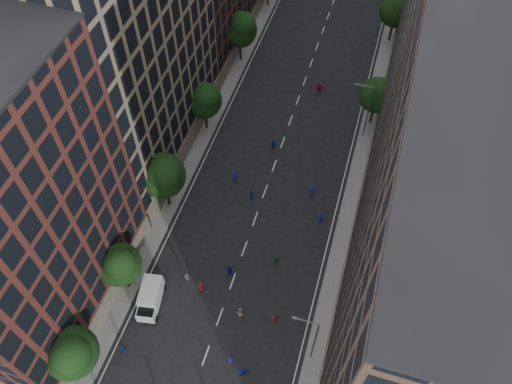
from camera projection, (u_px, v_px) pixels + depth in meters
ground at (282, 145)px, 70.12m from camera, size 240.00×240.00×0.00m
sidewalk_left at (219, 93)px, 76.38m from camera, size 4.00×105.00×0.15m
sidewalk_right at (375, 125)px, 72.28m from camera, size 4.00×105.00×0.15m
bldg_left_a at (1, 219)px, 44.81m from camera, size 14.00×22.00×30.00m
bldg_left_b at (116, 41)px, 56.85m from camera, size 14.00×26.00×34.00m
bldg_right_a at (447, 275)px, 38.17m from camera, size 14.00×30.00×36.00m
bldg_right_b at (461, 57)px, 55.87m from camera, size 14.00×28.00×33.00m
tree_left_0 at (71, 353)px, 46.65m from camera, size 5.20×5.20×8.83m
tree_left_1 at (119, 264)px, 52.67m from camera, size 4.80×4.80×8.21m
tree_left_2 at (163, 175)px, 58.83m from camera, size 5.60×5.60×9.45m
tree_left_3 at (204, 99)px, 67.24m from camera, size 5.00×5.00×8.58m
tree_left_4 at (241, 28)px, 76.11m from camera, size 5.40×5.40×9.08m
tree_right_a at (379, 94)px, 68.11m from camera, size 5.00×5.00×8.39m
tree_right_b at (398, 10)px, 79.22m from camera, size 5.20×5.20×8.83m
streetlamp_near at (313, 339)px, 48.27m from camera, size 2.64×0.22×9.06m
streetlamp_far at (367, 109)px, 67.03m from camera, size 2.64×0.22×9.06m
cargo_van at (150, 298)px, 54.93m from camera, size 3.00×5.07×2.55m
skater_1 at (230, 360)px, 51.45m from camera, size 0.57×0.40×1.50m
skater_4 at (123, 350)px, 52.08m from camera, size 0.94×0.55×1.51m
skater_5 at (243, 372)px, 50.74m from camera, size 1.49×0.80×1.53m
skater_6 at (201, 287)px, 56.30m from camera, size 0.92×0.72×1.64m
skater_7 at (274, 319)px, 54.08m from camera, size 0.66×0.53×1.56m
skater_8 at (240, 312)px, 54.48m from camera, size 0.93×0.82×1.61m
skater_9 at (187, 278)px, 57.01m from camera, size 1.05×0.70×1.53m
skater_10 at (276, 261)px, 58.17m from camera, size 1.13×0.70×1.79m
skater_11 at (230, 271)px, 57.47m from camera, size 1.55×0.87×1.59m
skater_12 at (320, 217)px, 61.89m from camera, size 0.86×0.63×1.63m
skater_13 at (235, 177)px, 65.57m from camera, size 0.72×0.55×1.78m
skater_14 at (252, 195)px, 63.94m from camera, size 0.99×0.90×1.66m
skater_15 at (312, 190)px, 64.36m from camera, size 1.11×0.69×1.64m
skater_16 at (273, 145)px, 69.01m from camera, size 1.03×0.56×1.68m
skater_17 at (319, 88)px, 75.79m from camera, size 1.66×0.67×1.74m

